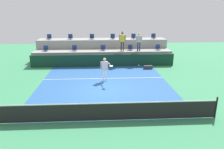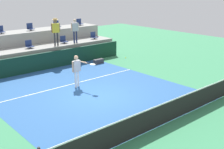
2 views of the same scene
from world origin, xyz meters
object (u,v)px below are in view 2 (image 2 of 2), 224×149
(stadium_chair_lower_center, at_px, (29,45))
(stadium_chair_upper_right, at_px, (57,25))
(stadium_chair_lower_far_right, at_px, (94,36))
(spectator_in_grey, at_px, (75,29))
(stadium_chair_lower_right, at_px, (64,40))
(stadium_chair_upper_mid_left, at_px, (1,30))
(stadium_chair_upper_far_right, at_px, (79,23))
(stadium_chair_upper_mid_right, at_px, (30,27))
(tennis_player, at_px, (77,68))
(tennis_ball, at_px, (126,58))
(spectator_with_hat, at_px, (56,29))
(equipment_bag, at_px, (98,61))

(stadium_chair_lower_center, relative_size, stadium_chair_upper_right, 1.00)
(stadium_chair_lower_far_right, xyz_separation_m, spectator_in_grey, (-1.95, -0.38, 0.79))
(stadium_chair_lower_right, relative_size, stadium_chair_upper_right, 1.00)
(stadium_chair_upper_mid_left, relative_size, stadium_chair_upper_far_right, 1.00)
(stadium_chair_upper_mid_right, distance_m, stadium_chair_upper_right, 2.15)
(stadium_chair_lower_right, bearing_deg, spectator_in_grey, -27.30)
(tennis_player, xyz_separation_m, tennis_ball, (2.19, -1.37, 0.45))
(stadium_chair_upper_mid_left, xyz_separation_m, spectator_in_grey, (4.45, -2.18, -0.06))
(stadium_chair_upper_right, distance_m, spectator_in_grey, 2.19)
(stadium_chair_upper_far_right, xyz_separation_m, spectator_in_grey, (-1.92, -2.18, -0.06))
(stadium_chair_lower_center, bearing_deg, spectator_in_grey, -6.52)
(stadium_chair_lower_center, relative_size, spectator_in_grey, 0.31)
(spectator_in_grey, bearing_deg, stadium_chair_upper_far_right, 48.74)
(spectator_with_hat, xyz_separation_m, spectator_in_grey, (1.56, 0.00, -0.14))
(tennis_player, relative_size, equipment_bag, 2.26)
(equipment_bag, bearing_deg, tennis_ball, -110.61)
(stadium_chair_upper_far_right, height_order, spectator_in_grey, spectator_in_grey)
(stadium_chair_upper_mid_left, relative_size, stadium_chair_upper_mid_right, 1.00)
(stadium_chair_upper_far_right, distance_m, spectator_with_hat, 4.11)
(stadium_chair_upper_mid_left, relative_size, stadium_chair_upper_right, 1.00)
(stadium_chair_lower_right, xyz_separation_m, spectator_with_hat, (-0.82, -0.38, 0.93))
(stadium_chair_lower_center, bearing_deg, tennis_ball, -71.87)
(tennis_ball, xyz_separation_m, equipment_bag, (1.67, 4.44, -1.35))
(stadium_chair_upper_mid_left, bearing_deg, stadium_chair_lower_right, -25.91)
(stadium_chair_upper_mid_right, relative_size, tennis_player, 0.30)
(stadium_chair_lower_far_right, bearing_deg, stadium_chair_lower_right, 180.00)
(stadium_chair_upper_far_right, bearing_deg, spectator_with_hat, -147.86)
(stadium_chair_upper_mid_left, distance_m, spectator_with_hat, 3.62)
(stadium_chair_upper_mid_left, distance_m, stadium_chair_upper_right, 4.28)
(spectator_in_grey, bearing_deg, stadium_chair_lower_far_right, 11.14)
(stadium_chair_upper_far_right, relative_size, equipment_bag, 0.68)
(stadium_chair_upper_far_right, bearing_deg, stadium_chair_lower_center, -161.15)
(stadium_chair_lower_center, bearing_deg, stadium_chair_lower_right, 0.00)
(stadium_chair_upper_mid_left, height_order, stadium_chair_upper_mid_right, same)
(equipment_bag, bearing_deg, spectator_with_hat, 137.16)
(stadium_chair_lower_right, distance_m, tennis_ball, 6.78)
(stadium_chair_upper_mid_right, distance_m, spectator_with_hat, 2.31)
(stadium_chair_lower_far_right, xyz_separation_m, stadium_chair_upper_mid_left, (-6.40, 1.80, 0.85))
(stadium_chair_upper_right, distance_m, tennis_ball, 8.66)
(stadium_chair_lower_right, distance_m, spectator_in_grey, 1.15)
(spectator_with_hat, distance_m, tennis_ball, 6.46)
(stadium_chair_upper_right, bearing_deg, equipment_bag, -80.28)
(stadium_chair_lower_right, height_order, stadium_chair_upper_far_right, stadium_chair_upper_far_right)
(stadium_chair_upper_mid_right, xyz_separation_m, equipment_bag, (2.85, -4.12, -2.16))
(tennis_player, relative_size, spectator_with_hat, 0.93)
(stadium_chair_upper_right, height_order, tennis_ball, stadium_chair_upper_right)
(tennis_ball, bearing_deg, spectator_in_grey, 79.89)
(stadium_chair_lower_center, relative_size, stadium_chair_upper_far_right, 1.00)
(stadium_chair_upper_mid_left, distance_m, tennis_ball, 9.22)
(stadium_chair_lower_center, xyz_separation_m, tennis_player, (0.02, -5.39, -0.41))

